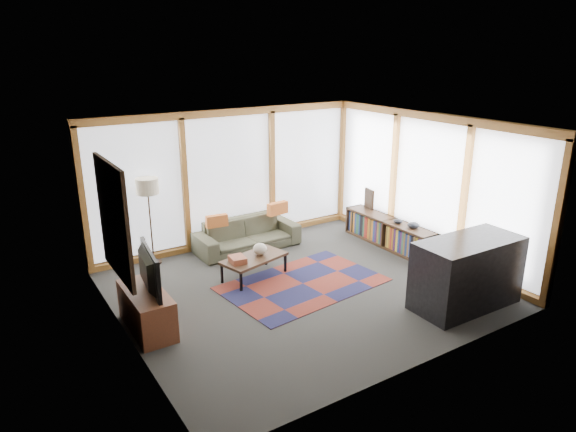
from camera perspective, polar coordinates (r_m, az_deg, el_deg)
ground at (r=8.28m, az=1.50°, el=-7.99°), size 5.50×5.50×0.00m
room_envelope at (r=8.44m, az=2.25°, el=3.70°), size 5.52×5.02×2.62m
rug at (r=8.40m, az=1.67°, el=-7.53°), size 2.69×1.89×0.01m
sofa at (r=9.74m, az=-4.55°, el=-2.06°), size 1.99×0.80×0.58m
pillow_left at (r=9.31m, az=-7.91°, el=-0.54°), size 0.41×0.16×0.22m
pillow_right at (r=9.91m, az=-1.17°, el=0.86°), size 0.44×0.18×0.24m
floor_lamp at (r=9.22m, az=-15.04°, el=-0.61°), size 0.39×0.39×1.56m
coffee_table at (r=8.58m, az=-3.77°, el=-5.70°), size 1.19×0.80×0.36m
book_stack at (r=8.32m, az=-5.63°, el=-4.83°), size 0.26×0.31×0.10m
vase at (r=8.56m, az=-3.13°, el=-3.69°), size 0.24×0.24×0.20m
bookshelf at (r=10.03m, az=11.15°, el=-1.86°), size 0.39×2.16×0.54m
bowl_a at (r=9.56m, az=13.75°, el=-0.99°), size 0.23×0.23×0.11m
bowl_b at (r=9.75m, az=12.13°, el=-0.55°), size 0.18×0.18×0.09m
shelf_picture at (r=10.51m, az=9.00°, el=1.91°), size 0.10×0.31×0.40m
tv_console at (r=7.29m, az=-15.43°, el=-10.05°), size 0.47×1.13×0.57m
television at (r=7.06m, az=-15.83°, el=-5.85°), size 0.26×1.02×0.58m
bar_counter at (r=7.99m, az=19.25°, el=-6.00°), size 1.65×0.79×1.03m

